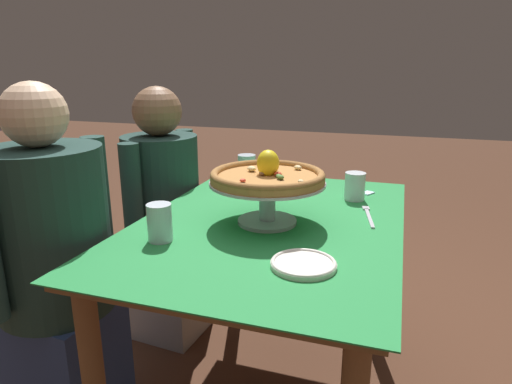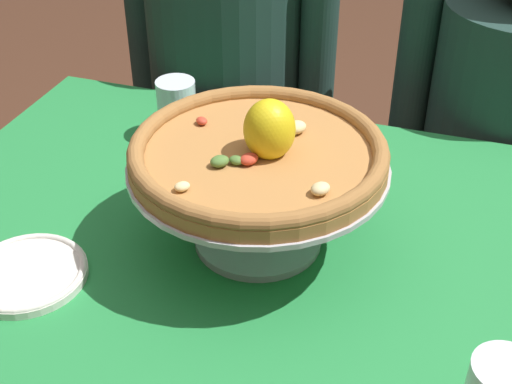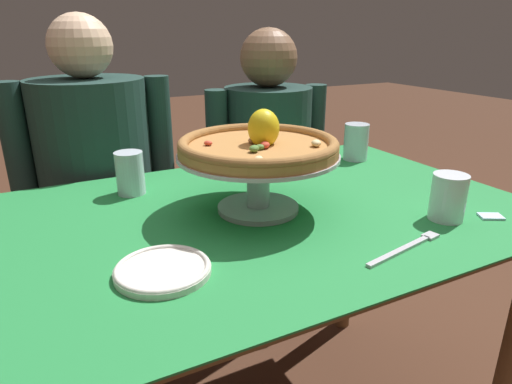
{
  "view_description": "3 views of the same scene",
  "coord_description": "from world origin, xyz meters",
  "px_view_note": "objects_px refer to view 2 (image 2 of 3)",
  "views": [
    {
      "loc": [
        -1.34,
        -0.38,
        1.23
      ],
      "look_at": [
        -0.05,
        0.04,
        0.84
      ],
      "focal_mm": 31.06,
      "sensor_mm": 36.0,
      "label": 1
    },
    {
      "loc": [
        0.22,
        -0.78,
        1.41
      ],
      "look_at": [
        -0.05,
        0.05,
        0.8
      ],
      "focal_mm": 49.02,
      "sensor_mm": 36.0,
      "label": 2
    },
    {
      "loc": [
        -0.49,
        -0.85,
        1.14
      ],
      "look_at": [
        -0.02,
        0.05,
        0.76
      ],
      "focal_mm": 31.01,
      "sensor_mm": 36.0,
      "label": 3
    }
  ],
  "objects_px": {
    "water_glass_back_left": "(177,112)",
    "side_plate": "(27,273)",
    "diner_left": "(229,114)",
    "diner_right": "(492,178)",
    "pizza": "(259,151)",
    "pizza_stand": "(258,190)"
  },
  "relations": [
    {
      "from": "pizza",
      "to": "diner_right",
      "type": "relative_size",
      "value": 0.32
    },
    {
      "from": "water_glass_back_left",
      "to": "side_plate",
      "type": "distance_m",
      "value": 0.44
    },
    {
      "from": "diner_left",
      "to": "diner_right",
      "type": "distance_m",
      "value": 0.63
    },
    {
      "from": "diner_right",
      "to": "water_glass_back_left",
      "type": "bearing_deg",
      "value": -150.35
    },
    {
      "from": "pizza_stand",
      "to": "diner_right",
      "type": "distance_m",
      "value": 0.74
    },
    {
      "from": "pizza_stand",
      "to": "pizza",
      "type": "relative_size",
      "value": 1.02
    },
    {
      "from": "pizza",
      "to": "side_plate",
      "type": "distance_m",
      "value": 0.37
    },
    {
      "from": "water_glass_back_left",
      "to": "diner_left",
      "type": "xyz_separation_m",
      "value": [
        -0.04,
        0.37,
        -0.2
      ]
    },
    {
      "from": "pizza",
      "to": "diner_right",
      "type": "bearing_deg",
      "value": 59.36
    },
    {
      "from": "water_glass_back_left",
      "to": "pizza",
      "type": "bearing_deg",
      "value": -46.35
    },
    {
      "from": "pizza_stand",
      "to": "diner_right",
      "type": "relative_size",
      "value": 0.32
    },
    {
      "from": "diner_right",
      "to": "pizza",
      "type": "bearing_deg",
      "value": -120.64
    },
    {
      "from": "pizza",
      "to": "diner_left",
      "type": "bearing_deg",
      "value": 114.25
    },
    {
      "from": "diner_left",
      "to": "diner_right",
      "type": "relative_size",
      "value": 1.04
    },
    {
      "from": "pizza_stand",
      "to": "diner_left",
      "type": "height_order",
      "value": "diner_left"
    },
    {
      "from": "pizza",
      "to": "water_glass_back_left",
      "type": "xyz_separation_m",
      "value": [
        -0.24,
        0.25,
        -0.11
      ]
    },
    {
      "from": "water_glass_back_left",
      "to": "diner_left",
      "type": "distance_m",
      "value": 0.42
    },
    {
      "from": "pizza",
      "to": "water_glass_back_left",
      "type": "bearing_deg",
      "value": 133.65
    },
    {
      "from": "diner_right",
      "to": "pizza_stand",
      "type": "bearing_deg",
      "value": -120.72
    },
    {
      "from": "pizza",
      "to": "side_plate",
      "type": "height_order",
      "value": "pizza"
    },
    {
      "from": "pizza_stand",
      "to": "water_glass_back_left",
      "type": "bearing_deg",
      "value": 133.5
    },
    {
      "from": "diner_left",
      "to": "diner_right",
      "type": "bearing_deg",
      "value": -2.84
    }
  ]
}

